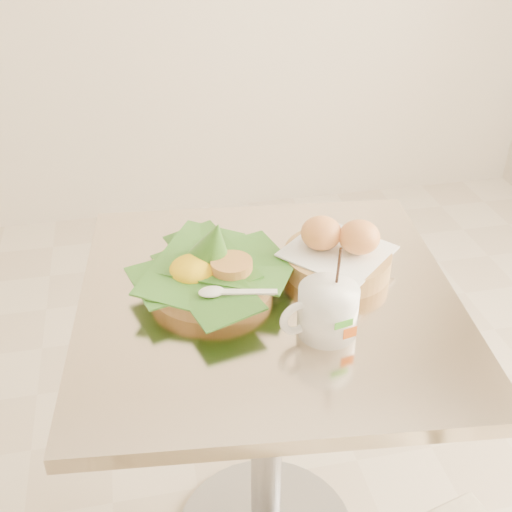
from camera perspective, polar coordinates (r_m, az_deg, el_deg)
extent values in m
cylinder|color=gray|center=(1.45, 0.96, -15.58)|extent=(0.07, 0.07, 0.69)
cube|color=beige|center=(1.21, 1.11, -4.04)|extent=(0.77, 0.77, 0.03)
cylinder|color=#B1814C|center=(1.21, -4.02, -1.89)|extent=(0.23, 0.23, 0.04)
cone|color=#2E631C|center=(1.19, -3.81, 1.17)|extent=(0.14, 0.14, 0.12)
ellipsoid|color=yellow|center=(1.19, -5.65, -1.25)|extent=(0.09, 0.09, 0.05)
cylinder|color=#CC9347|center=(1.18, -2.19, -0.88)|extent=(0.08, 0.08, 0.02)
cylinder|color=#B1814C|center=(1.26, 7.23, -0.40)|extent=(0.21, 0.21, 0.04)
cube|color=white|center=(1.25, 7.30, 0.44)|extent=(0.25, 0.25, 0.01)
ellipsoid|color=#CA622E|center=(1.24, 5.82, 2.05)|extent=(0.08, 0.08, 0.06)
ellipsoid|color=#CA622E|center=(1.24, 9.17, 1.67)|extent=(0.08, 0.08, 0.06)
cylinder|color=white|center=(1.09, 6.40, -4.85)|extent=(0.10, 0.10, 0.09)
torus|color=white|center=(1.07, 3.68, -5.56)|extent=(0.07, 0.03, 0.06)
cylinder|color=#412412|center=(1.07, 6.53, -3.13)|extent=(0.09, 0.09, 0.01)
cylinder|color=black|center=(1.06, 7.27, -1.57)|extent=(0.02, 0.05, 0.13)
cube|color=green|center=(1.05, 7.82, -6.04)|extent=(0.03, 0.01, 0.01)
cube|color=orange|center=(1.07, 8.37, -6.77)|extent=(0.02, 0.01, 0.02)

